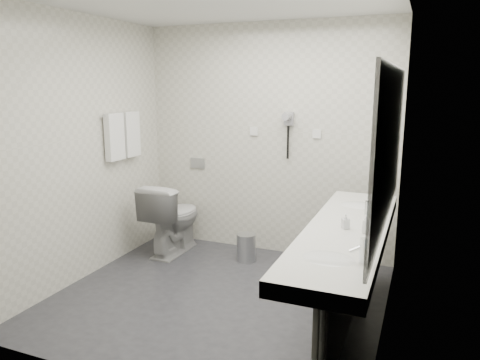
% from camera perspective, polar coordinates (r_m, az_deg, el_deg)
% --- Properties ---
extents(floor, '(2.80, 2.80, 0.00)m').
position_cam_1_polar(floor, '(4.19, -2.76, -14.44)').
color(floor, '#2A2A30').
rests_on(floor, ground).
extents(ceiling, '(2.80, 2.80, 0.00)m').
position_cam_1_polar(ceiling, '(3.81, -3.17, 21.60)').
color(ceiling, silver).
rests_on(ceiling, wall_back).
extents(wall_back, '(2.80, 0.00, 2.80)m').
position_cam_1_polar(wall_back, '(5.00, 3.41, 4.91)').
color(wall_back, beige).
rests_on(wall_back, floor).
extents(wall_front, '(2.80, 0.00, 2.80)m').
position_cam_1_polar(wall_front, '(2.70, -14.72, -1.50)').
color(wall_front, beige).
rests_on(wall_front, floor).
extents(wall_left, '(0.00, 2.60, 2.60)m').
position_cam_1_polar(wall_left, '(4.57, -19.09, 3.62)').
color(wall_left, beige).
rests_on(wall_left, floor).
extents(wall_right, '(0.00, 2.60, 2.60)m').
position_cam_1_polar(wall_right, '(3.46, 18.58, 1.14)').
color(wall_right, beige).
rests_on(wall_right, floor).
extents(vanity_counter, '(0.55, 2.20, 0.10)m').
position_cam_1_polar(vanity_counter, '(3.40, 13.18, -6.55)').
color(vanity_counter, silver).
rests_on(vanity_counter, floor).
extents(vanity_panel, '(0.03, 2.15, 0.75)m').
position_cam_1_polar(vanity_panel, '(3.55, 13.26, -13.11)').
color(vanity_panel, '#9B9B93').
rests_on(vanity_panel, floor).
extents(vanity_post_far, '(0.06, 0.06, 0.75)m').
position_cam_1_polar(vanity_post_far, '(4.51, 15.78, -7.76)').
color(vanity_post_far, silver).
rests_on(vanity_post_far, floor).
extents(mirror, '(0.02, 2.20, 1.05)m').
position_cam_1_polar(mirror, '(3.23, 18.30, 4.04)').
color(mirror, '#B2BCC6').
rests_on(mirror, wall_right).
extents(basin_near, '(0.40, 0.31, 0.05)m').
position_cam_1_polar(basin_near, '(2.78, 11.03, -9.89)').
color(basin_near, silver).
rests_on(basin_near, vanity_counter).
extents(basin_far, '(0.40, 0.31, 0.05)m').
position_cam_1_polar(basin_far, '(4.01, 14.71, -3.28)').
color(basin_far, silver).
rests_on(basin_far, vanity_counter).
extents(faucet_near, '(0.04, 0.04, 0.15)m').
position_cam_1_polar(faucet_near, '(2.73, 15.16, -8.56)').
color(faucet_near, silver).
rests_on(faucet_near, vanity_counter).
extents(faucet_far, '(0.04, 0.04, 0.15)m').
position_cam_1_polar(faucet_far, '(3.97, 17.57, -2.26)').
color(faucet_far, silver).
rests_on(faucet_far, vanity_counter).
extents(soap_bottle_a, '(0.07, 0.07, 0.11)m').
position_cam_1_polar(soap_bottle_a, '(3.33, 13.08, -5.06)').
color(soap_bottle_a, silver).
rests_on(soap_bottle_a, vanity_counter).
extents(soap_bottle_c, '(0.06, 0.06, 0.13)m').
position_cam_1_polar(soap_bottle_c, '(3.25, 15.46, -5.36)').
color(soap_bottle_c, silver).
rests_on(soap_bottle_c, vanity_counter).
extents(glass_left, '(0.07, 0.07, 0.11)m').
position_cam_1_polar(glass_left, '(3.66, 16.32, -3.70)').
color(glass_left, silver).
rests_on(glass_left, vanity_counter).
extents(glass_right, '(0.06, 0.06, 0.11)m').
position_cam_1_polar(glass_right, '(3.72, 15.82, -3.39)').
color(glass_right, silver).
rests_on(glass_right, vanity_counter).
extents(toilet, '(0.46, 0.80, 0.80)m').
position_cam_1_polar(toilet, '(5.15, -8.42, -4.66)').
color(toilet, silver).
rests_on(toilet, floor).
extents(flush_plate, '(0.18, 0.02, 0.12)m').
position_cam_1_polar(flush_plate, '(5.36, -5.32, 2.12)').
color(flush_plate, '#B2B5BA').
rests_on(flush_plate, wall_back).
extents(pedal_bin, '(0.26, 0.26, 0.28)m').
position_cam_1_polar(pedal_bin, '(4.92, 0.78, -8.52)').
color(pedal_bin, '#B2B5BA').
rests_on(pedal_bin, floor).
extents(bin_lid, '(0.20, 0.20, 0.02)m').
position_cam_1_polar(bin_lid, '(4.87, 0.79, -6.88)').
color(bin_lid, '#B2B5BA').
rests_on(bin_lid, pedal_bin).
extents(towel_rail, '(0.02, 0.62, 0.02)m').
position_cam_1_polar(towel_rail, '(4.93, -14.67, 7.96)').
color(towel_rail, silver).
rests_on(towel_rail, wall_left).
extents(towel_near, '(0.07, 0.24, 0.48)m').
position_cam_1_polar(towel_near, '(4.84, -15.43, 5.22)').
color(towel_near, white).
rests_on(towel_near, towel_rail).
extents(towel_far, '(0.07, 0.24, 0.48)m').
position_cam_1_polar(towel_far, '(5.06, -13.50, 5.60)').
color(towel_far, white).
rests_on(towel_far, towel_rail).
extents(dryer_cradle, '(0.10, 0.04, 0.14)m').
position_cam_1_polar(dryer_cradle, '(4.87, 6.14, 7.64)').
color(dryer_cradle, gray).
rests_on(dryer_cradle, wall_back).
extents(dryer_barrel, '(0.08, 0.14, 0.08)m').
position_cam_1_polar(dryer_barrel, '(4.80, 5.91, 7.94)').
color(dryer_barrel, gray).
rests_on(dryer_barrel, dryer_cradle).
extents(dryer_cord, '(0.02, 0.02, 0.35)m').
position_cam_1_polar(dryer_cord, '(4.88, 6.02, 4.70)').
color(dryer_cord, black).
rests_on(dryer_cord, dryer_cradle).
extents(switch_plate_a, '(0.09, 0.02, 0.09)m').
position_cam_1_polar(switch_plate_a, '(5.02, 1.75, 6.11)').
color(switch_plate_a, silver).
rests_on(switch_plate_a, wall_back).
extents(switch_plate_b, '(0.09, 0.02, 0.09)m').
position_cam_1_polar(switch_plate_b, '(4.83, 9.60, 5.71)').
color(switch_plate_b, silver).
rests_on(switch_plate_b, wall_back).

